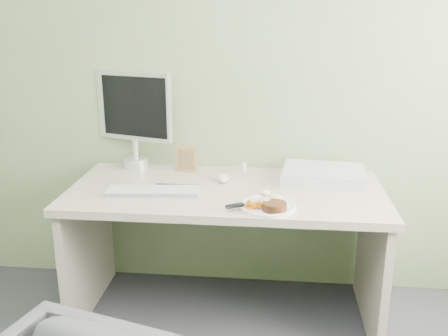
# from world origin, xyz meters

# --- Properties ---
(wall_back) EXTENTS (3.50, 0.00, 3.50)m
(wall_back) POSITION_xyz_m (0.00, 2.00, 1.35)
(wall_back) COLOR gray
(wall_back) RESTS_ON floor
(desk) EXTENTS (1.60, 0.75, 0.73)m
(desk) POSITION_xyz_m (0.00, 1.62, 0.55)
(desk) COLOR #BFB0A0
(desk) RESTS_ON floor
(plate) EXTENTS (0.26, 0.26, 0.01)m
(plate) POSITION_xyz_m (0.22, 1.38, 0.74)
(plate) COLOR white
(plate) RESTS_ON desk
(steak) EXTENTS (0.14, 0.14, 0.04)m
(steak) POSITION_xyz_m (0.25, 1.32, 0.76)
(steak) COLOR black
(steak) RESTS_ON plate
(potato_pile) EXTENTS (0.13, 0.10, 0.07)m
(potato_pile) POSITION_xyz_m (0.25, 1.41, 0.78)
(potato_pile) COLOR tan
(potato_pile) RESTS_ON plate
(carrot_heap) EXTENTS (0.07, 0.06, 0.04)m
(carrot_heap) POSITION_xyz_m (0.16, 1.34, 0.76)
(carrot_heap) COLOR orange
(carrot_heap) RESTS_ON plate
(steak_knife) EXTENTS (0.20, 0.13, 0.02)m
(steak_knife) POSITION_xyz_m (0.10, 1.34, 0.76)
(steak_knife) COLOR silver
(steak_knife) RESTS_ON plate
(mousepad) EXTENTS (0.23, 0.20, 0.00)m
(mousepad) POSITION_xyz_m (-0.25, 1.56, 0.73)
(mousepad) COLOR black
(mousepad) RESTS_ON desk
(keyboard) EXTENTS (0.46, 0.17, 0.02)m
(keyboard) POSITION_xyz_m (-0.35, 1.50, 0.75)
(keyboard) COLOR white
(keyboard) RESTS_ON desk
(computer_mouse) EXTENTS (0.09, 0.12, 0.04)m
(computer_mouse) POSITION_xyz_m (-0.03, 1.73, 0.75)
(computer_mouse) COLOR white
(computer_mouse) RESTS_ON desk
(photo_frame) EXTENTS (0.12, 0.03, 0.15)m
(photo_frame) POSITION_xyz_m (-0.25, 1.88, 0.81)
(photo_frame) COLOR olive
(photo_frame) RESTS_ON desk
(eyedrop_bottle) EXTENTS (0.02, 0.02, 0.07)m
(eyedrop_bottle) POSITION_xyz_m (0.08, 1.92, 0.76)
(eyedrop_bottle) COLOR white
(eyedrop_bottle) RESTS_ON desk
(scanner) EXTENTS (0.46, 0.33, 0.07)m
(scanner) POSITION_xyz_m (0.50, 1.78, 0.76)
(scanner) COLOR silver
(scanner) RESTS_ON desk
(monitor) EXTENTS (0.45, 0.18, 0.55)m
(monitor) POSITION_xyz_m (-0.55, 1.94, 1.04)
(monitor) COLOR silver
(monitor) RESTS_ON desk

